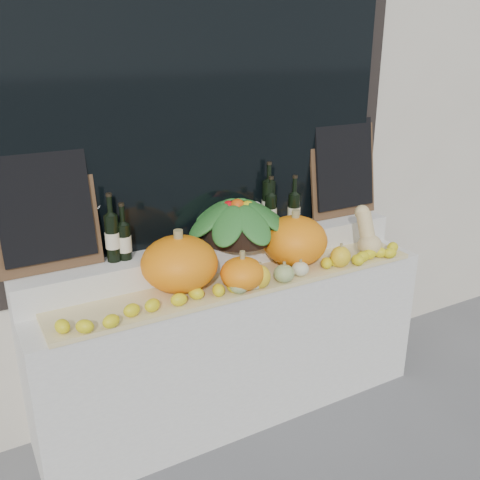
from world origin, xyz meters
name	(u,v)px	position (x,y,z in m)	size (l,w,h in m)	color
storefront_facade	(173,17)	(0.00, 2.25, 2.25)	(7.00, 0.94, 4.50)	beige
display_sill	(234,344)	(0.00, 1.52, 0.44)	(2.30, 0.55, 0.88)	silver
rear_tier	(221,254)	(0.00, 1.68, 0.96)	(2.30, 0.25, 0.16)	silver
straw_bedding	(245,282)	(0.00, 1.40, 0.89)	(2.10, 0.32, 0.03)	tan
pumpkin_left	(179,263)	(-0.34, 1.47, 1.05)	(0.40, 0.40, 0.28)	orange
pumpkin_right	(295,240)	(0.37, 1.46, 1.05)	(0.37, 0.37, 0.28)	orange
pumpkin_center	(242,274)	(-0.06, 1.32, 0.99)	(0.23, 0.23, 0.17)	orange
butternut_squash	(367,235)	(0.83, 1.37, 1.03)	(0.14, 0.21, 0.29)	#DABE80
decorative_gourds	(285,272)	(0.18, 1.29, 0.96)	(0.78, 0.13, 0.15)	#3D6F21
lemon_heap	(255,282)	(0.00, 1.29, 0.94)	(2.20, 0.16, 0.06)	yellow
produce_bowl	(238,219)	(0.10, 1.66, 1.16)	(0.65, 0.65, 0.25)	black
wine_bottle_far_left	(112,237)	(-0.62, 1.69, 1.17)	(0.08, 0.08, 0.36)	black
wine_bottle_near_left	(124,241)	(-0.56, 1.69, 1.14)	(0.08, 0.08, 0.30)	black
wine_bottle_tall	(269,205)	(0.35, 1.72, 1.19)	(0.08, 0.08, 0.41)	black
wine_bottle_near_right	(271,212)	(0.34, 1.69, 1.16)	(0.08, 0.08, 0.33)	black
wine_bottle_far_right	(294,211)	(0.47, 1.64, 1.16)	(0.08, 0.08, 0.34)	black
chalkboard_left	(45,207)	(-0.92, 1.74, 1.36)	(0.50, 0.12, 0.62)	#4C331E
chalkboard_right	(344,166)	(0.92, 1.74, 1.36)	(0.50, 0.12, 0.62)	#4C331E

